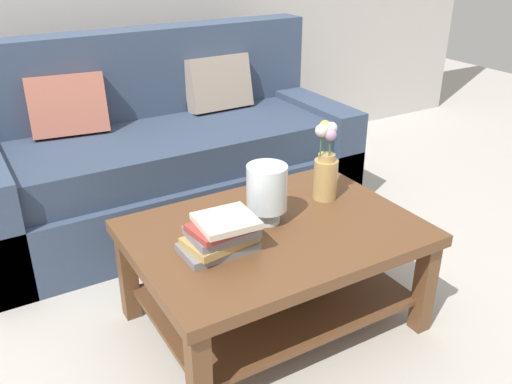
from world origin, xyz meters
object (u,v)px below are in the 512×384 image
at_px(couch, 166,158).
at_px(book_stack_main, 221,235).
at_px(coffee_table, 274,255).
at_px(glass_hurricane_vase, 267,189).
at_px(flower_pitcher, 326,168).

height_order(couch, book_stack_main, couch).
bearing_deg(coffee_table, glass_hurricane_vase, 89.56).
relative_size(book_stack_main, flower_pitcher, 0.80).
height_order(couch, glass_hurricane_vase, couch).
xyz_separation_m(coffee_table, flower_pitcher, (0.34, 0.12, 0.28)).
height_order(coffee_table, glass_hurricane_vase, glass_hurricane_vase).
relative_size(book_stack_main, glass_hurricane_vase, 1.15).
height_order(coffee_table, book_stack_main, book_stack_main).
bearing_deg(couch, coffee_table, -90.27).
bearing_deg(coffee_table, couch, 89.73).
relative_size(glass_hurricane_vase, flower_pitcher, 0.70).
xyz_separation_m(coffee_table, glass_hurricane_vase, (0.00, 0.07, 0.28)).
relative_size(coffee_table, book_stack_main, 4.03).
distance_m(glass_hurricane_vase, flower_pitcher, 0.34).
relative_size(couch, coffee_table, 1.85).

